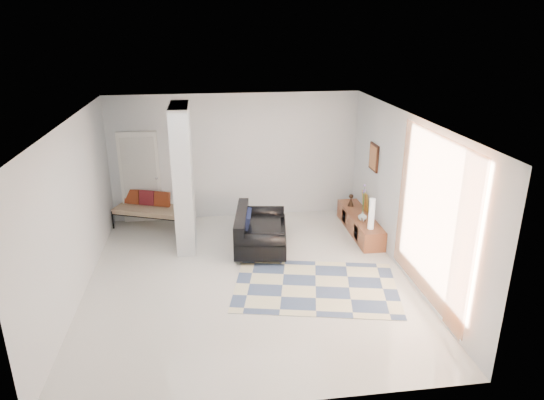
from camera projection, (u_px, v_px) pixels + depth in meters
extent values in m
plane|color=silver|center=(249.00, 279.00, 8.47)|extent=(6.00, 6.00, 0.00)
plane|color=white|center=(246.00, 119.00, 7.51)|extent=(6.00, 6.00, 0.00)
plane|color=silver|center=(235.00, 157.00, 10.78)|extent=(6.00, 0.00, 6.00)
plane|color=silver|center=(272.00, 301.00, 5.20)|extent=(6.00, 0.00, 6.00)
plane|color=silver|center=(74.00, 212.00, 7.64)|extent=(0.00, 6.00, 6.00)
plane|color=silver|center=(406.00, 196.00, 8.34)|extent=(0.00, 6.00, 6.00)
cube|color=#B9BEC1|center=(183.00, 178.00, 9.34)|extent=(0.35, 1.20, 2.80)
cube|color=white|center=(140.00, 177.00, 10.60)|extent=(0.85, 0.06, 2.04)
plane|color=orange|center=(432.00, 219.00, 7.24)|extent=(0.00, 2.55, 2.55)
cube|color=#3D1D10|center=(374.00, 157.00, 9.79)|extent=(0.04, 0.45, 0.55)
cube|color=brown|center=(360.00, 224.00, 10.27)|extent=(0.45, 2.00, 0.40)
cube|color=#3D1D10|center=(356.00, 233.00, 9.82)|extent=(0.02, 0.27, 0.28)
cube|color=#3D1D10|center=(344.00, 216.00, 10.65)|extent=(0.02, 0.27, 0.28)
cube|color=#E9BB44|center=(365.00, 201.00, 10.41)|extent=(0.09, 0.32, 0.40)
cube|color=silver|center=(363.00, 221.00, 9.75)|extent=(0.04, 0.10, 0.12)
cylinder|color=silver|center=(240.00, 261.00, 8.98)|extent=(0.05, 0.05, 0.10)
cylinder|color=silver|center=(244.00, 231.00, 10.26)|extent=(0.05, 0.05, 0.10)
cylinder|color=silver|center=(281.00, 261.00, 8.97)|extent=(0.05, 0.05, 0.10)
cylinder|color=silver|center=(280.00, 231.00, 10.26)|extent=(0.05, 0.05, 0.10)
cube|color=black|center=(261.00, 236.00, 9.55)|extent=(1.18, 1.73, 0.30)
cube|color=black|center=(241.00, 221.00, 9.44)|extent=(0.43, 1.62, 0.36)
cylinder|color=black|center=(260.00, 240.00, 8.83)|extent=(0.95, 0.41, 0.28)
cylinder|color=black|center=(262.00, 213.00, 10.11)|extent=(0.95, 0.41, 0.28)
cube|color=black|center=(248.00, 220.00, 9.43)|extent=(0.22, 0.60, 0.31)
cylinder|color=black|center=(113.00, 220.00, 10.47)|extent=(0.04, 0.04, 0.40)
cylinder|color=black|center=(177.00, 226.00, 10.13)|extent=(0.04, 0.04, 0.40)
cylinder|color=black|center=(127.00, 210.00, 11.03)|extent=(0.04, 0.04, 0.40)
cylinder|color=black|center=(189.00, 216.00, 10.69)|extent=(0.04, 0.04, 0.40)
cube|color=beige|center=(150.00, 210.00, 10.52)|extent=(1.65, 1.15, 0.12)
cube|color=maroon|center=(133.00, 196.00, 10.69)|extent=(0.38, 0.28, 0.33)
cube|color=maroon|center=(147.00, 198.00, 10.61)|extent=(0.38, 0.28, 0.33)
cube|color=maroon|center=(162.00, 199.00, 10.53)|extent=(0.38, 0.28, 0.33)
cube|color=beige|center=(316.00, 286.00, 8.21)|extent=(3.05, 2.35, 0.01)
cylinder|color=beige|center=(372.00, 214.00, 9.42)|extent=(0.11, 0.11, 0.62)
imported|color=silver|center=(362.00, 216.00, 9.90)|extent=(0.19, 0.19, 0.19)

